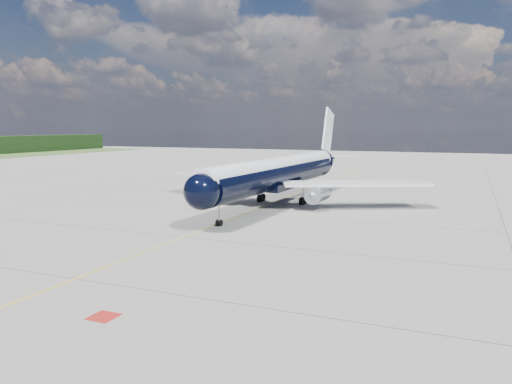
{
  "coord_description": "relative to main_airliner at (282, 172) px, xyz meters",
  "views": [
    {
      "loc": [
        26.0,
        -32.16,
        11.06
      ],
      "look_at": [
        5.01,
        16.89,
        4.0
      ],
      "focal_mm": 35.0,
      "sensor_mm": 36.0,
      "label": 1
    }
  ],
  "objects": [
    {
      "name": "main_airliner",
      "position": [
        0.0,
        0.0,
        0.0
      ],
      "size": [
        41.2,
        50.14,
        14.49
      ],
      "rotation": [
        0.0,
        0.0,
        -0.04
      ],
      "color": "black",
      "rests_on": "ground"
    },
    {
      "name": "red_marking",
      "position": [
        5.44,
        -44.74,
        -4.49
      ],
      "size": [
        1.6,
        1.6,
        0.01
      ],
      "primitive_type": "cube",
      "color": "maroon",
      "rests_on": "ground"
    },
    {
      "name": "taxiway_centerline",
      "position": [
        -1.36,
        -9.74,
        -4.49
      ],
      "size": [
        0.16,
        160.0,
        0.01
      ],
      "primitive_type": "cube",
      "color": "yellow",
      "rests_on": "ground"
    },
    {
      "name": "ground",
      "position": [
        -1.36,
        -4.74,
        -4.5
      ],
      "size": [
        320.0,
        320.0,
        0.0
      ],
      "primitive_type": "plane",
      "color": "gray",
      "rests_on": "ground"
    }
  ]
}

